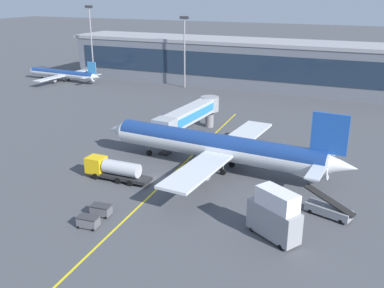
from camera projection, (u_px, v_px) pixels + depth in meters
The scene contains 13 objects.
ground_plane at pixel (156, 180), 68.18m from camera, with size 700.00×700.00×0.00m, color #47494F.
apron_lead_in_line at pixel (170, 177), 69.37m from camera, with size 0.30×80.00×0.01m, color yellow.
terminal_building at pixel (336, 68), 125.26m from camera, with size 171.34×18.19×13.78m.
main_airliner at pixel (217, 146), 71.13m from camera, with size 43.96×34.85×11.78m.
jet_bridge at pixel (191, 114), 85.94m from camera, with size 4.99×22.43×6.66m.
fuel_tanker at pixel (114, 169), 67.87m from camera, with size 10.83×2.81×3.25m.
catering_lift at pixel (275, 215), 51.31m from camera, with size 7.13×5.61×6.30m.
belt_loader at pixel (328, 209), 56.93m from camera, with size 6.98×3.59×3.49m.
baggage_cart_0 at pixel (88, 222), 54.36m from camera, with size 2.80×1.86×1.48m.
baggage_cart_1 at pixel (101, 210), 57.23m from camera, with size 2.80×1.86×1.48m.
commuter_jet_far at pixel (63, 74), 141.98m from camera, with size 30.53×24.36×7.14m.
apron_light_mast_0 at pixel (91, 37), 141.92m from camera, with size 2.80×0.50×23.57m.
apron_light_mast_2 at pixel (184, 46), 129.46m from camera, with size 2.80×0.50×20.98m.
Camera 1 is at (30.52, -54.74, 27.98)m, focal length 40.79 mm.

